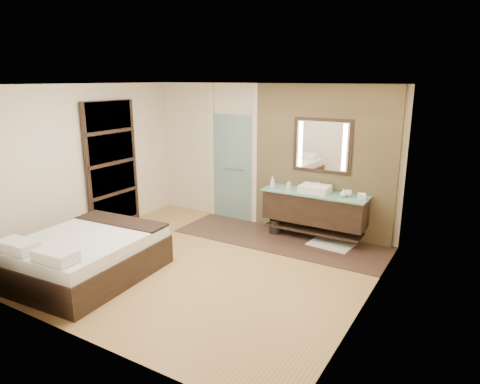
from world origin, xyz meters
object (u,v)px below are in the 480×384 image
Objects in this scene: mirror_unit at (322,146)px; waste_bin at (275,226)px; vanity at (314,208)px; bed at (86,256)px.

mirror_unit is 3.89× the size of waste_bin.
mirror_unit reaches higher than waste_bin.
vanity is at bearing 7.09° from waste_bin.
vanity is 0.89× the size of bed.
bed is at bearing -126.37° from vanity.
vanity reaches higher than waste_bin.
vanity is at bearing -90.00° from mirror_unit.
mirror_unit is 4.23m from bed.
vanity reaches higher than bed.
mirror_unit is 0.51× the size of bed.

